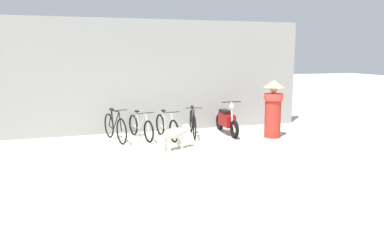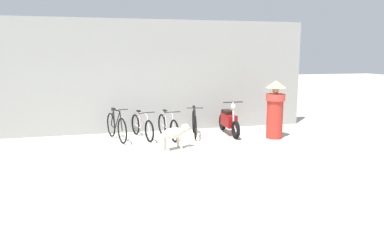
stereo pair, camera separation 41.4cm
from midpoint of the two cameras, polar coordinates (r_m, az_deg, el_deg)
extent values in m
plane|color=#B7B2A5|center=(8.63, -1.64, -5.75)|extent=(60.00, 60.00, 0.00)
cube|color=gray|center=(11.43, -5.28, 6.65)|extent=(9.89, 0.20, 3.36)
torus|color=black|center=(10.01, -9.43, -1.63)|extent=(0.22, 0.68, 0.69)
torus|color=black|center=(10.90, -11.16, -0.73)|extent=(0.22, 0.68, 0.69)
cylinder|color=black|center=(10.31, -10.17, -0.04)|extent=(0.15, 0.47, 0.57)
cylinder|color=black|center=(10.57, -10.67, 0.09)|extent=(0.06, 0.13, 0.52)
cylinder|color=black|center=(10.32, -10.31, 1.41)|extent=(0.17, 0.54, 0.06)
cylinder|color=black|center=(10.74, -10.85, -1.03)|extent=(0.12, 0.36, 0.08)
cylinder|color=black|center=(10.73, -10.98, 0.37)|extent=(0.10, 0.28, 0.48)
cylinder|color=black|center=(10.03, -9.61, -0.16)|extent=(0.07, 0.17, 0.51)
cube|color=black|center=(10.57, -10.80, 1.68)|extent=(0.11, 0.19, 0.05)
cylinder|color=black|center=(10.05, -9.80, 1.53)|extent=(0.45, 0.14, 0.02)
torus|color=black|center=(10.10, -5.35, -1.69)|extent=(0.19, 0.60, 0.60)
torus|color=black|center=(11.08, -7.55, -0.68)|extent=(0.19, 0.60, 0.60)
cylinder|color=beige|center=(10.44, -6.28, -0.22)|extent=(0.15, 0.52, 0.50)
cylinder|color=beige|center=(10.73, -6.90, -0.03)|extent=(0.06, 0.14, 0.46)
cylinder|color=beige|center=(10.46, -6.41, 1.05)|extent=(0.18, 0.61, 0.06)
cylinder|color=beige|center=(10.90, -7.17, -0.97)|extent=(0.12, 0.40, 0.07)
cylinder|color=beige|center=(10.91, -7.30, 0.25)|extent=(0.10, 0.32, 0.42)
cylinder|color=beige|center=(10.13, -5.55, -0.39)|extent=(0.07, 0.19, 0.45)
cube|color=black|center=(10.74, -7.04, 1.36)|extent=(0.11, 0.19, 0.05)
cylinder|color=black|center=(10.16, -5.76, 1.12)|extent=(0.45, 0.13, 0.02)
torus|color=black|center=(10.04, -1.53, -1.67)|extent=(0.14, 0.62, 0.62)
torus|color=black|center=(10.97, -3.51, -0.68)|extent=(0.14, 0.62, 0.62)
cylinder|color=beige|center=(10.36, -2.35, -0.18)|extent=(0.11, 0.50, 0.51)
cylinder|color=beige|center=(10.63, -2.92, 0.00)|extent=(0.05, 0.13, 0.47)
cylinder|color=beige|center=(10.37, -2.46, 1.13)|extent=(0.12, 0.58, 0.06)
cylinder|color=beige|center=(10.80, -3.17, -0.98)|extent=(0.09, 0.38, 0.07)
cylinder|color=beige|center=(10.80, -3.27, 0.28)|extent=(0.07, 0.30, 0.43)
cylinder|color=beige|center=(10.07, -1.70, -0.34)|extent=(0.06, 0.18, 0.46)
cube|color=black|center=(10.64, -3.03, 1.43)|extent=(0.10, 0.19, 0.05)
cylinder|color=black|center=(10.09, -1.87, 1.20)|extent=(0.46, 0.10, 0.02)
torus|color=black|center=(10.35, 1.66, -1.16)|extent=(0.17, 0.67, 0.67)
torus|color=black|center=(11.29, 1.26, -0.22)|extent=(0.17, 0.67, 0.67)
cylinder|color=black|center=(10.68, 1.50, 0.38)|extent=(0.12, 0.47, 0.56)
cylinder|color=black|center=(10.95, 1.39, 0.53)|extent=(0.05, 0.13, 0.51)
cylinder|color=black|center=(10.68, 1.49, 1.75)|extent=(0.14, 0.55, 0.06)
cylinder|color=black|center=(11.12, 1.33, -0.51)|extent=(0.10, 0.36, 0.08)
cylinder|color=black|center=(11.12, 1.31, 0.81)|extent=(0.08, 0.29, 0.47)
cylinder|color=black|center=(10.38, 1.63, 0.24)|extent=(0.06, 0.17, 0.50)
cube|color=black|center=(10.95, 1.37, 2.03)|extent=(0.10, 0.19, 0.05)
cylinder|color=black|center=(10.41, 1.61, 1.84)|extent=(0.46, 0.12, 0.02)
torus|color=black|center=(10.54, 7.80, -1.47)|extent=(0.12, 0.52, 0.52)
torus|color=black|center=(11.68, 5.67, -0.29)|extent=(0.12, 0.52, 0.52)
cube|color=maroon|center=(11.08, 6.70, -0.03)|extent=(0.30, 0.77, 0.36)
cube|color=black|center=(11.17, 6.49, 1.24)|extent=(0.25, 0.50, 0.10)
cylinder|color=silver|center=(10.67, 7.42, 1.14)|extent=(0.05, 0.14, 0.59)
cylinder|color=silver|center=(10.61, 7.63, -0.95)|extent=(0.05, 0.21, 0.19)
cylinder|color=black|center=(10.68, 7.37, 2.71)|extent=(0.58, 0.05, 0.03)
sphere|color=silver|center=(10.66, 7.41, 2.05)|extent=(0.14, 0.14, 0.14)
ellipsoid|color=beige|center=(9.23, -1.61, -2.01)|extent=(0.69, 0.50, 0.27)
cylinder|color=beige|center=(9.46, -0.90, -3.33)|extent=(0.08, 0.08, 0.32)
cylinder|color=beige|center=(9.35, -0.36, -3.49)|extent=(0.08, 0.08, 0.32)
cylinder|color=beige|center=(9.24, -2.85, -3.67)|extent=(0.08, 0.08, 0.32)
cylinder|color=beige|center=(9.12, -2.32, -3.85)|extent=(0.08, 0.08, 0.32)
sphere|color=beige|center=(9.44, 0.24, -1.28)|extent=(0.30, 0.30, 0.23)
ellipsoid|color=beige|center=(9.50, 0.69, -1.31)|extent=(0.15, 0.13, 0.09)
cylinder|color=beige|center=(8.99, -3.81, -2.53)|extent=(0.27, 0.15, 0.14)
cylinder|color=#B72D23|center=(10.78, 13.57, 0.56)|extent=(0.64, 0.64, 1.25)
cylinder|color=#D63C32|center=(10.70, 13.69, 3.39)|extent=(0.76, 0.76, 0.18)
sphere|color=tan|center=(10.68, 13.74, 4.50)|extent=(0.28, 0.28, 0.20)
cone|color=tan|center=(10.67, 13.77, 5.33)|extent=(0.81, 0.81, 0.20)
camera|label=1|loc=(0.21, -88.78, 0.22)|focal=35.00mm
camera|label=2|loc=(0.21, 91.22, -0.22)|focal=35.00mm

